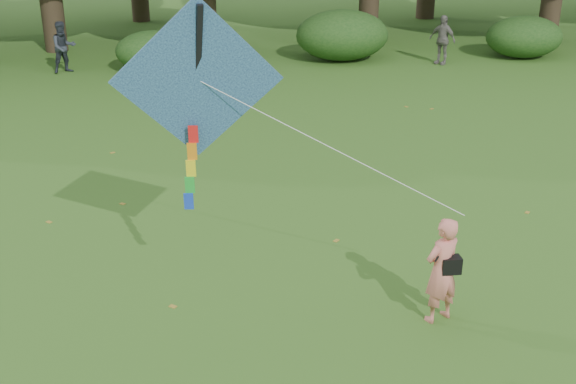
{
  "coord_description": "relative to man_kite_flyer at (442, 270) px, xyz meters",
  "views": [
    {
      "loc": [
        -2.65,
        -8.84,
        6.19
      ],
      "look_at": [
        -1.19,
        2.0,
        1.5
      ],
      "focal_mm": 45.0,
      "sensor_mm": 36.0,
      "label": 1
    }
  ],
  "objects": [
    {
      "name": "ground",
      "position": [
        -0.89,
        -0.23,
        -0.86
      ],
      "size": [
        100.0,
        100.0,
        0.0
      ],
      "primitive_type": "plane",
      "color": "#265114",
      "rests_on": "ground"
    },
    {
      "name": "crossbody_bag",
      "position": [
        0.12,
        -0.03,
        0.11
      ],
      "size": [
        0.43,
        0.2,
        0.69
      ],
      "color": "black",
      "rests_on": "ground"
    },
    {
      "name": "bystander_right",
      "position": [
        5.63,
        16.52,
        0.04
      ],
      "size": [
        1.02,
        1.08,
        1.8
      ],
      "primitive_type": "imported",
      "rotation": [
        0.0,
        0.0,
        -0.86
      ],
      "color": "slate",
      "rests_on": "ground"
    },
    {
      "name": "flying_kite",
      "position": [
        -3.48,
        0.76,
        2.79
      ],
      "size": [
        4.94,
        1.18,
        3.14
      ],
      "color": "#24359D",
      "rests_on": "ground"
    },
    {
      "name": "shrub_band",
      "position": [
        -1.61,
        17.37,
        0.0
      ],
      "size": [
        39.15,
        3.22,
        1.88
      ],
      "color": "#264919",
      "rests_on": "ground"
    },
    {
      "name": "fallen_leaves",
      "position": [
        -1.26,
        4.02,
        -0.85
      ],
      "size": [
        10.14,
        15.12,
        0.01
      ],
      "color": "olive",
      "rests_on": "ground"
    },
    {
      "name": "man_kite_flyer",
      "position": [
        0.0,
        0.0,
        0.0
      ],
      "size": [
        0.74,
        0.63,
        1.71
      ],
      "primitive_type": "imported",
      "rotation": [
        0.0,
        0.0,
        3.57
      ],
      "color": "#DD7768",
      "rests_on": "ground"
    },
    {
      "name": "bystander_left",
      "position": [
        -7.99,
        17.02,
        0.04
      ],
      "size": [
        1.09,
        1.01,
        1.79
      ],
      "primitive_type": "imported",
      "rotation": [
        0.0,
        0.0,
        0.48
      ],
      "color": "#2B303A",
      "rests_on": "ground"
    }
  ]
}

